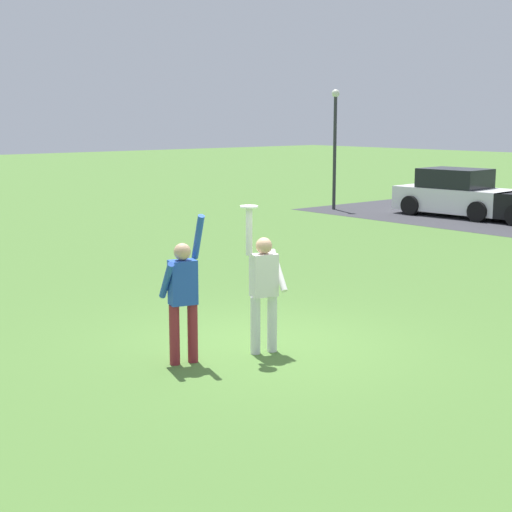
% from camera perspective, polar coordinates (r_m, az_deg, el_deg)
% --- Properties ---
extents(ground_plane, '(120.00, 120.00, 0.00)m').
position_cam_1_polar(ground_plane, '(11.71, 0.42, -6.39)').
color(ground_plane, '#4C7533').
extents(person_catcher, '(0.48, 0.58, 2.08)m').
position_cam_1_polar(person_catcher, '(11.11, 0.57, -2.07)').
color(person_catcher, silver).
rests_on(person_catcher, ground_plane).
extents(person_defender, '(0.54, 0.62, 2.04)m').
position_cam_1_polar(person_defender, '(10.67, -5.26, -2.63)').
color(person_defender, maroon).
rests_on(person_defender, ground_plane).
extents(frisbee_disc, '(0.25, 0.25, 0.02)m').
position_cam_1_polar(frisbee_disc, '(10.84, -0.50, 3.57)').
color(frisbee_disc, white).
rests_on(frisbee_disc, person_catcher).
extents(parked_car_white, '(4.23, 2.28, 1.59)m').
position_cam_1_polar(parked_car_white, '(27.62, 14.23, 4.31)').
color(parked_car_white, white).
rests_on(parked_car_white, ground_plane).
extents(lamppost_by_lot, '(0.28, 0.28, 4.26)m').
position_cam_1_polar(lamppost_by_lot, '(28.73, 5.69, 8.48)').
color(lamppost_by_lot, '#2D2D33').
rests_on(lamppost_by_lot, ground_plane).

